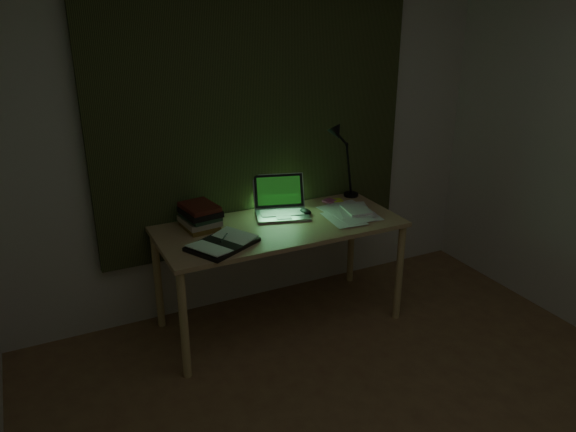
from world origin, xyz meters
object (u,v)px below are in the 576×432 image
(desk_lamp, at_px, (353,158))
(desk, at_px, (280,274))
(book_stack, at_px, (200,216))
(loose_papers, at_px, (348,211))
(laptop, at_px, (282,199))
(open_textbook, at_px, (222,243))

(desk_lamp, bearing_deg, desk, -165.49)
(book_stack, relative_size, loose_papers, 0.69)
(desk, height_order, desk_lamp, desk_lamp)
(desk, bearing_deg, desk_lamp, 21.25)
(loose_papers, bearing_deg, laptop, 164.11)
(desk, bearing_deg, loose_papers, 0.27)
(desk, distance_m, desk_lamp, 1.00)
(loose_papers, height_order, desk_lamp, desk_lamp)
(book_stack, bearing_deg, loose_papers, -9.73)
(desk, relative_size, laptop, 4.02)
(laptop, relative_size, book_stack, 1.57)
(open_textbook, xyz_separation_m, loose_papers, (0.96, 0.15, -0.01))
(open_textbook, bearing_deg, book_stack, 66.95)
(loose_papers, xyz_separation_m, desk_lamp, (0.19, 0.27, 0.28))
(desk, xyz_separation_m, book_stack, (-0.47, 0.17, 0.44))
(laptop, xyz_separation_m, desk_lamp, (0.63, 0.15, 0.16))
(desk, xyz_separation_m, desk_lamp, (0.71, 0.28, 0.65))
(laptop, xyz_separation_m, loose_papers, (0.44, -0.12, -0.11))
(open_textbook, relative_size, book_stack, 1.53)
(book_stack, bearing_deg, open_textbook, -85.11)
(desk_lamp, bearing_deg, book_stack, 178.28)
(desk, xyz_separation_m, loose_papers, (0.52, 0.00, 0.37))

